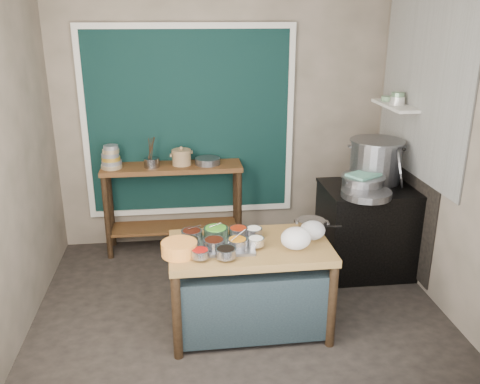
{
  "coord_description": "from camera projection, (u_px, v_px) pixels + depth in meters",
  "views": [
    {
      "loc": [
        -0.46,
        -3.85,
        2.45
      ],
      "look_at": [
        0.04,
        0.25,
        0.99
      ],
      "focal_mm": 38.0,
      "sensor_mm": 36.0,
      "label": 1
    }
  ],
  "objects": [
    {
      "name": "plastic_bag_a",
      "position": [
        296.0,
        238.0,
        3.84
      ],
      "size": [
        0.28,
        0.25,
        0.17
      ],
      "primitive_type": "ellipsoid",
      "rotation": [
        0.0,
        0.0,
        0.28
      ],
      "color": "white",
      "rests_on": "prep_table"
    },
    {
      "name": "saucepan",
      "position": [
        311.0,
        227.0,
        4.11
      ],
      "size": [
        0.26,
        0.26,
        0.12
      ],
      "primitive_type": null,
      "rotation": [
        0.0,
        0.0,
        -0.18
      ],
      "color": "gray",
      "rests_on": "prep_table"
    },
    {
      "name": "curtain_frame",
      "position": [
        189.0,
        123.0,
        5.35
      ],
      "size": [
        2.22,
        0.03,
        2.02
      ],
      "primitive_type": null,
      "color": "beige",
      "rests_on": "back_wall"
    },
    {
      "name": "back_wall",
      "position": [
        222.0,
        117.0,
        5.42
      ],
      "size": [
        3.5,
        0.02,
        2.8
      ],
      "primitive_type": "cube",
      "color": "gray",
      "rests_on": "floor"
    },
    {
      "name": "yellow_basin",
      "position": [
        179.0,
        248.0,
        3.76
      ],
      "size": [
        0.31,
        0.31,
        0.1
      ],
      "primitive_type": "cylinder",
      "rotation": [
        0.0,
        0.0,
        -0.16
      ],
      "color": "#D0863F",
      "rests_on": "prep_table"
    },
    {
      "name": "ceramic_crock",
      "position": [
        182.0,
        158.0,
        5.28
      ],
      "size": [
        0.28,
        0.28,
        0.14
      ],
      "primitive_type": null,
      "rotation": [
        0.0,
        0.0,
        0.43
      ],
      "color": "#8E754D",
      "rests_on": "back_counter"
    },
    {
      "name": "stove_top",
      "position": [
        372.0,
        188.0,
        4.85
      ],
      "size": [
        0.92,
        0.69,
        0.03
      ],
      "primitive_type": "cube",
      "color": "black",
      "rests_on": "stove_block"
    },
    {
      "name": "curtain_panel",
      "position": [
        189.0,
        123.0,
        5.36
      ],
      "size": [
        2.1,
        0.02,
        1.9
      ],
      "primitive_type": "cube",
      "color": "black",
      "rests_on": "back_wall"
    },
    {
      "name": "shallow_pan",
      "position": [
        366.0,
        193.0,
        4.58
      ],
      "size": [
        0.59,
        0.59,
        0.06
      ],
      "primitive_type": "cylinder",
      "rotation": [
        0.0,
        0.0,
        0.4
      ],
      "color": "gray",
      "rests_on": "stove_top"
    },
    {
      "name": "bowl_stack",
      "position": [
        111.0,
        158.0,
        5.16
      ],
      "size": [
        0.21,
        0.21,
        0.24
      ],
      "color": "tan",
      "rests_on": "back_counter"
    },
    {
      "name": "stove_block",
      "position": [
        368.0,
        230.0,
        5.0
      ],
      "size": [
        0.9,
        0.68,
        0.85
      ],
      "primitive_type": "cube",
      "color": "black",
      "rests_on": "floor"
    },
    {
      "name": "right_wall",
      "position": [
        450.0,
        147.0,
        4.2
      ],
      "size": [
        0.02,
        3.0,
        2.8
      ],
      "primitive_type": "cube",
      "color": "gray",
      "rests_on": "floor"
    },
    {
      "name": "condiment_tray",
      "position": [
        222.0,
        246.0,
        3.9
      ],
      "size": [
        0.51,
        0.38,
        0.02
      ],
      "primitive_type": "cube",
      "rotation": [
        0.0,
        0.0,
        -0.05
      ],
      "color": "gray",
      "rests_on": "prep_table"
    },
    {
      "name": "soot_patch",
      "position": [
        405.0,
        199.0,
        5.04
      ],
      "size": [
        0.01,
        1.3,
        1.3
      ],
      "primitive_type": "cube",
      "color": "black",
      "rests_on": "right_wall"
    },
    {
      "name": "tile_panel",
      "position": [
        423.0,
        83.0,
        4.57
      ],
      "size": [
        0.02,
        1.7,
        1.7
      ],
      "primitive_type": "cube",
      "color": "#B2B2AA",
      "rests_on": "right_wall"
    },
    {
      "name": "wide_bowl",
      "position": [
        208.0,
        161.0,
        5.31
      ],
      "size": [
        0.32,
        0.32,
        0.07
      ],
      "primitive_type": "cylinder",
      "rotation": [
        0.0,
        0.0,
        0.27
      ],
      "color": "gray",
      "rests_on": "back_counter"
    },
    {
      "name": "plastic_bag_b",
      "position": [
        312.0,
        230.0,
        4.01
      ],
      "size": [
        0.24,
        0.22,
        0.15
      ],
      "primitive_type": "ellipsoid",
      "rotation": [
        0.0,
        0.0,
        0.24
      ],
      "color": "white",
      "rests_on": "prep_table"
    },
    {
      "name": "green_cloth",
      "position": [
        364.0,
        175.0,
        4.72
      ],
      "size": [
        0.35,
        0.32,
        0.02
      ],
      "primitive_type": "cube",
      "rotation": [
        0.0,
        0.0,
        0.53
      ],
      "color": "#58967C",
      "rests_on": "steamer"
    },
    {
      "name": "steamer",
      "position": [
        363.0,
        183.0,
        4.75
      ],
      "size": [
        0.56,
        0.56,
        0.14
      ],
      "primitive_type": null,
      "rotation": [
        0.0,
        0.0,
        0.43
      ],
      "color": "gray",
      "rests_on": "stove_top"
    },
    {
      "name": "shelf_bowl_stack",
      "position": [
        397.0,
        99.0,
        4.87
      ],
      "size": [
        0.14,
        0.14,
        0.12
      ],
      "color": "silver",
      "rests_on": "wall_shelf"
    },
    {
      "name": "wall_shelf",
      "position": [
        395.0,
        106.0,
        4.92
      ],
      "size": [
        0.22,
        0.7,
        0.03
      ],
      "primitive_type": "cube",
      "color": "beige",
      "rests_on": "right_wall"
    },
    {
      "name": "back_counter",
      "position": [
        174.0,
        208.0,
        5.45
      ],
      "size": [
        1.45,
        0.4,
        0.95
      ],
      "primitive_type": "cube",
      "color": "brown",
      "rests_on": "floor"
    },
    {
      "name": "stock_pot",
      "position": [
        376.0,
        161.0,
        4.95
      ],
      "size": [
        0.57,
        0.57,
        0.41
      ],
      "primitive_type": null,
      "rotation": [
        0.0,
        0.0,
        -0.08
      ],
      "color": "gray",
      "rests_on": "stove_top"
    },
    {
      "name": "condiment_bowls",
      "position": [
        218.0,
        240.0,
        3.9
      ],
      "size": [
        0.68,
        0.53,
        0.08
      ],
      "color": "silver",
      "rests_on": "condiment_tray"
    },
    {
      "name": "floor",
      "position": [
        239.0,
        308.0,
        4.47
      ],
      "size": [
        3.5,
        3.0,
        0.02
      ],
      "primitive_type": "cube",
      "color": "#2E2723",
      "rests_on": "ground"
    },
    {
      "name": "prep_table",
      "position": [
        250.0,
        287.0,
        4.07
      ],
      "size": [
        1.25,
        0.73,
        0.75
      ],
      "primitive_type": "cube",
      "rotation": [
        0.0,
        0.0,
        0.01
      ],
      "color": "brown",
      "rests_on": "floor"
    },
    {
      "name": "left_wall",
      "position": [
        6.0,
        161.0,
        3.8
      ],
      "size": [
        0.02,
        3.0,
        2.8
      ],
      "primitive_type": "cube",
      "color": "gray",
      "rests_on": "floor"
    },
    {
      "name": "shelf_bowl_green",
      "position": [
        388.0,
        99.0,
        5.08
      ],
      "size": [
        0.15,
        0.15,
        0.05
      ],
      "primitive_type": "cylinder",
      "rotation": [
        0.0,
        0.0,
        0.16
      ],
      "color": "gray",
      "rests_on": "wall_shelf"
    },
    {
      "name": "pot_lid",
      "position": [
        400.0,
        168.0,
        4.78
      ],
      "size": [
        0.23,
        0.4,
        0.38
      ],
      "primitive_type": "cylinder",
      "rotation": [
        0.0,
        1.36,
        -0.38
      ],
      "color": "gray",
      "rests_on": "stove_top"
    },
    {
      "name": "utensil_cup",
      "position": [
        152.0,
        162.0,
        5.21
      ],
      "size": [
        0.16,
        0.16,
        0.1
      ],
      "primitive_type": "cylinder",
      "rotation": [
        0.0,
        0.0,
        -0.02
      ],
      "color": "gray",
      "rests_on": "back_counter"
    }
  ]
}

